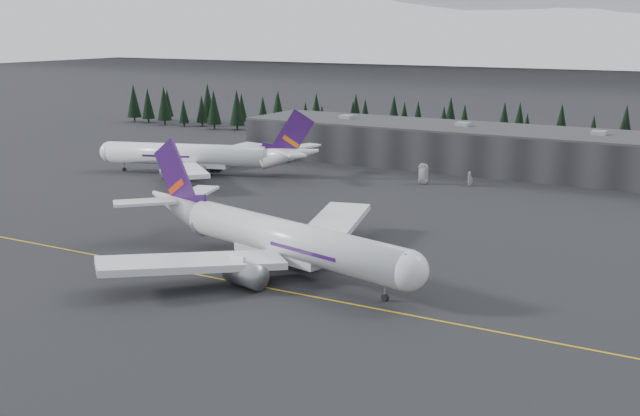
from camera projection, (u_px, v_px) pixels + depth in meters
The scene contains 8 objects.
ground at pixel (262, 282), 136.13m from camera, with size 1400.00×1400.00×0.00m, color black.
taxiline at pixel (255, 286), 134.43m from camera, with size 400.00×0.40×0.02m, color gold.
terminal at pixel (494, 149), 240.40m from camera, with size 160.00×30.00×12.60m.
treeline at pixel (528, 131), 271.41m from camera, with size 360.00×20.00×15.00m, color black.
jet_main at pixel (269, 235), 143.88m from camera, with size 69.44×63.33×20.78m.
jet_parked at pixel (206, 156), 232.85m from camera, with size 65.27×58.80×19.72m.
gse_vehicle_a at pixel (424, 181), 219.92m from camera, with size 2.66×5.76×1.60m, color silver.
gse_vehicle_b at pixel (470, 183), 217.46m from camera, with size 1.57×3.90×1.33m, color #BBBBBD.
Camera 1 is at (73.23, -107.68, 42.79)m, focal length 45.00 mm.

